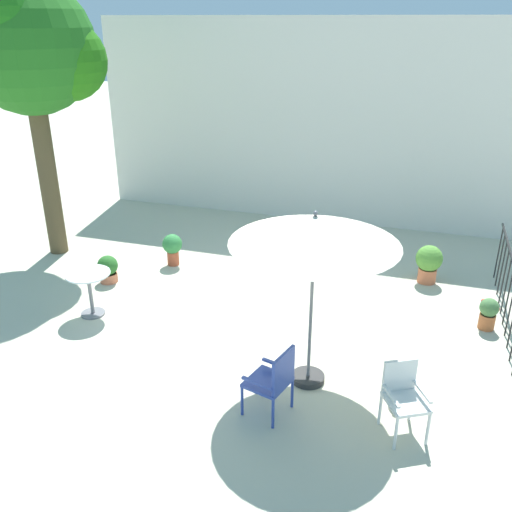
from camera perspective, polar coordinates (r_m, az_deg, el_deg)
The scene contains 13 objects.
ground_plane at distance 9.10m, azimuth -0.13°, elevation -5.49°, with size 60.00×60.00×0.00m, color #BDB99F.
villa_facade at distance 12.71m, azimuth 6.53°, elevation 13.56°, with size 10.45×0.30×4.48m, color silver.
shade_tree at distance 11.15m, azimuth -22.43°, elevation 19.44°, with size 2.53×2.41×5.16m.
patio_umbrella_0 at distance 6.47m, azimuth 6.14°, elevation 2.54°, with size 2.06×2.06×2.38m.
cafe_table_0 at distance 9.09m, azimuth -16.98°, elevation -3.01°, with size 0.70×0.70×0.74m.
patio_chair_0 at distance 6.61m, azimuth 15.11°, elevation -13.69°, with size 0.59×0.61×0.87m.
patio_chair_1 at distance 6.63m, azimuth 1.87°, elevation -12.65°, with size 0.58×0.60×0.90m.
potted_plant_0 at distance 10.30m, azimuth 17.57°, elevation -0.57°, with size 0.47×0.47×0.71m.
potted_plant_1 at distance 7.23m, azimuth 14.80°, elevation -12.38°, with size 0.28×0.28×0.52m.
potted_plant_2 at distance 9.15m, azimuth 23.07°, elevation -5.45°, with size 0.30×0.29×0.51m.
potted_plant_3 at distance 10.24m, azimuth -15.21°, elevation -1.26°, with size 0.37×0.37×0.51m.
potted_plant_4 at distance 11.26m, azimuth 5.58°, elevation 1.55°, with size 0.28×0.27×0.41m.
potted_plant_5 at distance 10.65m, azimuth -8.71°, elevation 0.97°, with size 0.38×0.39×0.63m.
Camera 1 is at (2.43, -7.57, 4.43)m, focal length 38.36 mm.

